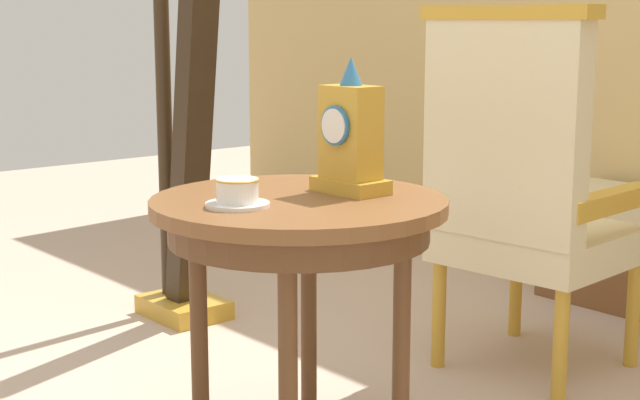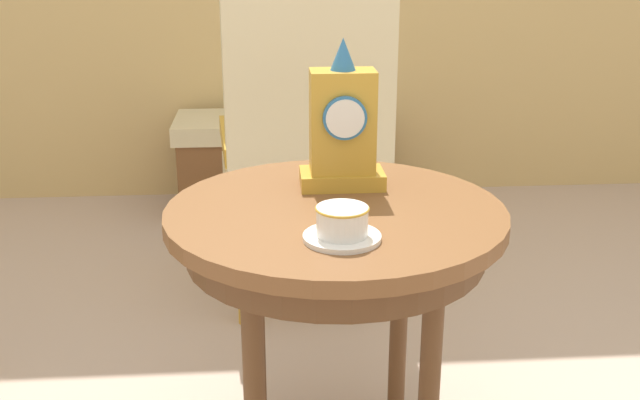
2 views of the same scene
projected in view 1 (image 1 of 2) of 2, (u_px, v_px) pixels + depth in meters
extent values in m
cylinder|color=brown|center=(299.00, 205.00, 2.33)|extent=(0.72, 0.72, 0.03)
cylinder|color=#56351C|center=(299.00, 226.00, 2.34)|extent=(0.64, 0.64, 0.07)
cylinder|color=#56351C|center=(401.00, 341.00, 2.38)|extent=(0.04, 0.04, 0.64)
cylinder|color=#56351C|center=(309.00, 308.00, 2.64)|extent=(0.04, 0.04, 0.64)
cylinder|color=#56351C|center=(199.00, 335.00, 2.42)|extent=(0.04, 0.04, 0.64)
cylinder|color=#56351C|center=(288.00, 375.00, 2.15)|extent=(0.04, 0.04, 0.64)
cylinder|color=white|center=(238.00, 205.00, 2.22)|extent=(0.15, 0.15, 0.01)
cylinder|color=white|center=(237.00, 190.00, 2.21)|extent=(0.10, 0.10, 0.06)
torus|color=gold|center=(237.00, 180.00, 2.21)|extent=(0.10, 0.10, 0.00)
cube|color=gold|center=(350.00, 185.00, 2.40)|extent=(0.19, 0.11, 0.04)
cube|color=gold|center=(351.00, 132.00, 2.37)|extent=(0.14, 0.09, 0.23)
cylinder|color=teal|center=(335.00, 126.00, 2.34)|extent=(0.10, 0.01, 0.10)
cylinder|color=white|center=(333.00, 126.00, 2.33)|extent=(0.08, 0.00, 0.08)
cone|color=teal|center=(351.00, 71.00, 2.35)|extent=(0.06, 0.06, 0.07)
cube|color=beige|center=(539.00, 244.00, 3.03)|extent=(0.56, 0.56, 0.11)
cube|color=beige|center=(503.00, 131.00, 2.81)|extent=(0.53, 0.13, 0.64)
cube|color=gold|center=(508.00, 12.00, 2.75)|extent=(0.57, 0.15, 0.04)
cube|color=gold|center=(609.00, 202.00, 2.85)|extent=(0.11, 0.47, 0.06)
cube|color=gold|center=(480.00, 183.00, 3.16)|extent=(0.11, 0.47, 0.06)
cylinder|color=gold|center=(633.00, 313.00, 3.08)|extent=(0.04, 0.04, 0.35)
cylinder|color=gold|center=(516.00, 287.00, 3.38)|extent=(0.04, 0.04, 0.35)
cylinder|color=gold|center=(560.00, 346.00, 2.77)|extent=(0.04, 0.04, 0.35)
cylinder|color=gold|center=(439.00, 314.00, 3.08)|extent=(0.04, 0.04, 0.35)
cube|color=gold|center=(184.00, 307.00, 3.62)|extent=(0.32, 0.24, 0.07)
cylinder|color=#332314|center=(163.00, 85.00, 3.55)|extent=(0.06, 0.06, 1.58)
cube|color=black|center=(194.00, 108.00, 3.41)|extent=(0.28, 0.11, 1.45)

